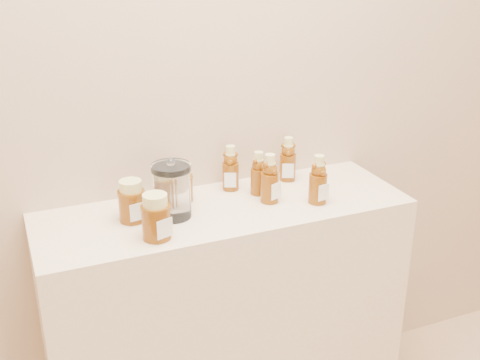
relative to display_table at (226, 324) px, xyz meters
name	(u,v)px	position (x,y,z in m)	size (l,w,h in m)	color
wall_back	(201,55)	(0.00, 0.20, 0.90)	(3.50, 0.02, 2.70)	tan
display_table	(226,324)	(0.00, 0.00, 0.00)	(1.20, 0.40, 0.90)	beige
bear_bottle_back_left	(231,165)	(0.07, 0.13, 0.54)	(0.06, 0.06, 0.18)	#5F2D07
bear_bottle_back_mid	(259,170)	(0.14, 0.06, 0.53)	(0.06, 0.06, 0.17)	#5F2D07
bear_bottle_back_right	(288,156)	(0.29, 0.13, 0.54)	(0.06, 0.06, 0.18)	#5F2D07
bear_bottle_front_left	(270,175)	(0.15, -0.01, 0.54)	(0.06, 0.06, 0.18)	#5F2D07
bear_bottle_front_right	(318,176)	(0.29, -0.08, 0.54)	(0.06, 0.06, 0.18)	#5F2D07
honey_jar_left	(132,201)	(-0.29, 0.02, 0.52)	(0.08, 0.08, 0.13)	#5F2D07
honey_jar_back	(182,184)	(-0.11, 0.10, 0.51)	(0.07, 0.07, 0.12)	#5F2D07
honey_jar_front	(156,217)	(-0.26, -0.12, 0.52)	(0.09, 0.09, 0.14)	#5F2D07
glass_canister	(172,189)	(-0.17, 0.00, 0.54)	(0.12, 0.12, 0.19)	white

